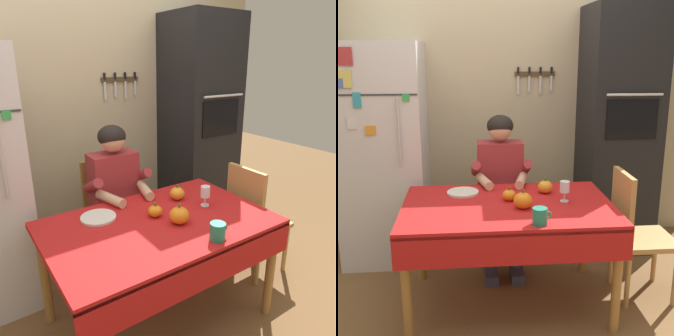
% 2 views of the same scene
% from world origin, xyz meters
% --- Properties ---
extents(ground_plane, '(10.00, 10.00, 0.00)m').
position_xyz_m(ground_plane, '(0.00, 0.00, 0.00)').
color(ground_plane, brown).
rests_on(ground_plane, ground).
extents(back_wall_assembly, '(3.70, 0.13, 2.60)m').
position_xyz_m(back_wall_assembly, '(0.05, 1.35, 1.30)').
color(back_wall_assembly, '#BCAD89').
rests_on(back_wall_assembly, ground).
extents(wall_oven, '(0.60, 0.64, 2.10)m').
position_xyz_m(wall_oven, '(1.05, 1.00, 1.05)').
color(wall_oven, black).
rests_on(wall_oven, ground).
extents(dining_table, '(1.40, 0.90, 0.74)m').
position_xyz_m(dining_table, '(0.00, 0.08, 0.66)').
color(dining_table, '#9E6B33').
rests_on(dining_table, ground).
extents(chair_behind_person, '(0.40, 0.40, 0.93)m').
position_xyz_m(chair_behind_person, '(0.00, 0.87, 0.51)').
color(chair_behind_person, '#9E6B33').
rests_on(chair_behind_person, ground).
extents(seated_person, '(0.47, 0.55, 1.25)m').
position_xyz_m(seated_person, '(0.00, 0.68, 0.74)').
color(seated_person, '#38384C').
rests_on(seated_person, ground).
extents(chair_right_side, '(0.40, 0.40, 0.93)m').
position_xyz_m(chair_right_side, '(0.90, 0.12, 0.51)').
color(chair_right_side, tan).
rests_on(chair_right_side, ground).
extents(coffee_mug, '(0.12, 0.09, 0.10)m').
position_xyz_m(coffee_mug, '(0.15, -0.27, 0.79)').
color(coffee_mug, '#237F66').
rests_on(coffee_mug, dining_table).
extents(wine_glass, '(0.07, 0.07, 0.14)m').
position_xyz_m(wine_glass, '(0.39, 0.11, 0.84)').
color(wine_glass, white).
rests_on(wine_glass, dining_table).
extents(pumpkin_large, '(0.11, 0.11, 0.11)m').
position_xyz_m(pumpkin_large, '(0.29, 0.30, 0.79)').
color(pumpkin_large, orange).
rests_on(pumpkin_large, dining_table).
extents(pumpkin_medium, '(0.09, 0.09, 0.10)m').
position_xyz_m(pumpkin_medium, '(0.01, 0.17, 0.78)').
color(pumpkin_medium, orange).
rests_on(pumpkin_medium, dining_table).
extents(pumpkin_small, '(0.12, 0.12, 0.13)m').
position_xyz_m(pumpkin_small, '(0.09, 0.01, 0.79)').
color(pumpkin_small, orange).
rests_on(pumpkin_small, dining_table).
extents(serving_tray, '(0.22, 0.22, 0.02)m').
position_xyz_m(serving_tray, '(-0.30, 0.34, 0.75)').
color(serving_tray, silver).
rests_on(serving_tray, dining_table).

